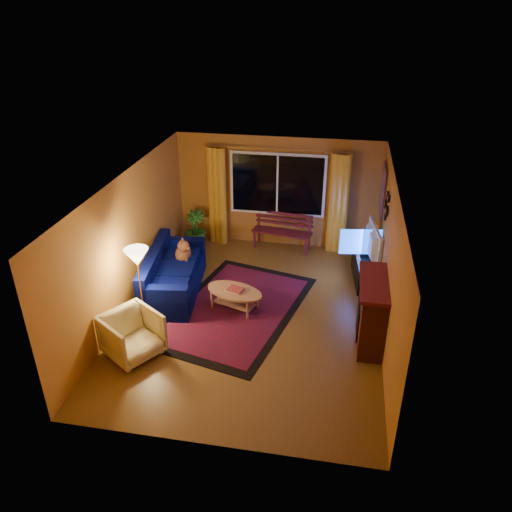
% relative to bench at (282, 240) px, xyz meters
% --- Properties ---
extents(floor, '(4.50, 6.00, 0.02)m').
position_rel_bench_xyz_m(floor, '(-0.15, -2.75, -0.21)').
color(floor, brown).
rests_on(floor, ground).
extents(ceiling, '(4.50, 6.00, 0.02)m').
position_rel_bench_xyz_m(ceiling, '(-0.15, -2.75, 2.31)').
color(ceiling, white).
rests_on(ceiling, ground).
extents(wall_back, '(4.50, 0.02, 2.50)m').
position_rel_bench_xyz_m(wall_back, '(-0.15, 0.26, 1.05)').
color(wall_back, '#BD772D').
rests_on(wall_back, ground).
extents(wall_left, '(0.02, 6.00, 2.50)m').
position_rel_bench_xyz_m(wall_left, '(-2.41, -2.75, 1.05)').
color(wall_left, '#BD772D').
rests_on(wall_left, ground).
extents(wall_right, '(0.02, 6.00, 2.50)m').
position_rel_bench_xyz_m(wall_right, '(2.11, -2.75, 1.05)').
color(wall_right, '#BD772D').
rests_on(wall_right, ground).
extents(window, '(2.00, 0.02, 1.30)m').
position_rel_bench_xyz_m(window, '(-0.15, 0.19, 1.25)').
color(window, black).
rests_on(window, wall_back).
extents(curtain_rod, '(3.20, 0.03, 0.03)m').
position_rel_bench_xyz_m(curtain_rod, '(-0.15, 0.15, 2.05)').
color(curtain_rod, '#BF8C3F').
rests_on(curtain_rod, wall_back).
extents(curtain_left, '(0.36, 0.36, 2.24)m').
position_rel_bench_xyz_m(curtain_left, '(-1.50, 0.13, 0.92)').
color(curtain_left, gold).
rests_on(curtain_left, ground).
extents(curtain_right, '(0.36, 0.36, 2.24)m').
position_rel_bench_xyz_m(curtain_right, '(1.20, 0.13, 0.92)').
color(curtain_right, gold).
rests_on(curtain_right, ground).
extents(bench, '(1.38, 0.60, 0.40)m').
position_rel_bench_xyz_m(bench, '(0.00, 0.00, 0.00)').
color(bench, '#51151F').
rests_on(bench, ground).
extents(potted_plant, '(0.55, 0.55, 0.86)m').
position_rel_bench_xyz_m(potted_plant, '(-1.95, -0.23, 0.23)').
color(potted_plant, '#235B1E').
rests_on(potted_plant, ground).
extents(sofa, '(1.17, 2.23, 0.86)m').
position_rel_bench_xyz_m(sofa, '(-1.80, -2.24, 0.23)').
color(sofa, '#020641').
rests_on(sofa, ground).
extents(dog, '(0.36, 0.46, 0.47)m').
position_rel_bench_xyz_m(dog, '(-1.75, -1.76, 0.46)').
color(dog, brown).
rests_on(dog, sofa).
extents(armchair, '(1.07, 1.08, 0.82)m').
position_rel_bench_xyz_m(armchair, '(-1.83, -4.18, 0.21)').
color(armchair, beige).
rests_on(armchair, ground).
extents(floor_lamp, '(0.32, 0.32, 1.52)m').
position_rel_bench_xyz_m(floor_lamp, '(-1.95, -3.43, 0.56)').
color(floor_lamp, '#BF8C3F').
rests_on(floor_lamp, ground).
extents(rug, '(2.79, 3.68, 0.02)m').
position_rel_bench_xyz_m(rug, '(-0.50, -2.65, -0.19)').
color(rug, maroon).
rests_on(rug, ground).
extents(coffee_table, '(1.36, 1.36, 0.39)m').
position_rel_bench_xyz_m(coffee_table, '(-0.52, -2.61, -0.00)').
color(coffee_table, '#B57B55').
rests_on(coffee_table, ground).
extents(tv_console, '(0.55, 1.30, 0.53)m').
position_rel_bench_xyz_m(tv_console, '(1.85, -1.13, 0.06)').
color(tv_console, black).
rests_on(tv_console, ground).
extents(television, '(0.32, 1.16, 0.66)m').
position_rel_bench_xyz_m(television, '(1.85, -1.13, 0.66)').
color(television, black).
rests_on(television, tv_console).
extents(fireplace, '(0.40, 1.20, 1.10)m').
position_rel_bench_xyz_m(fireplace, '(1.90, -3.15, 0.35)').
color(fireplace, maroon).
rests_on(fireplace, ground).
extents(mirror_cluster, '(0.06, 0.60, 0.56)m').
position_rel_bench_xyz_m(mirror_cluster, '(2.06, -1.45, 1.60)').
color(mirror_cluster, black).
rests_on(mirror_cluster, wall_right).
extents(painting, '(0.04, 0.76, 0.96)m').
position_rel_bench_xyz_m(painting, '(2.07, -0.30, 1.45)').
color(painting, '#C46216').
rests_on(painting, wall_right).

